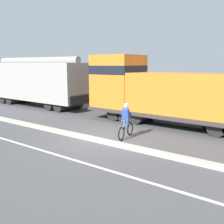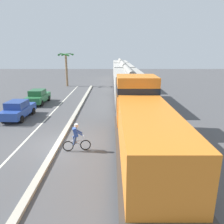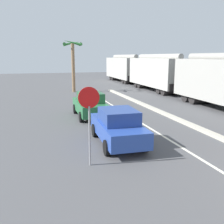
{
  "view_description": "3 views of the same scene",
  "coord_description": "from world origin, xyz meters",
  "px_view_note": "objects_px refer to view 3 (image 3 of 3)",
  "views": [
    {
      "loc": [
        -9.2,
        -7.82,
        3.64
      ],
      "look_at": [
        1.7,
        0.24,
        1.13
      ],
      "focal_mm": 42.0,
      "sensor_mm": 36.0,
      "label": 1
    },
    {
      "loc": [
        3.51,
        -13.13,
        5.94
      ],
      "look_at": [
        3.44,
        2.5,
        1.51
      ],
      "focal_mm": 35.0,
      "sensor_mm": 36.0,
      "label": 2
    },
    {
      "loc": [
        -8.44,
        -5.11,
        3.91
      ],
      "look_at": [
        -4.51,
        8.05,
        0.98
      ],
      "focal_mm": 42.0,
      "sensor_mm": 36.0,
      "label": 3
    }
  ],
  "objects_px": {
    "palm_tree_near": "(73,55)",
    "parked_car_blue": "(118,126)",
    "hopper_car_middle": "(157,73)",
    "hopper_car_trailing": "(124,68)",
    "parked_car_green": "(90,105)",
    "stop_sign": "(89,111)"
  },
  "relations": [
    {
      "from": "hopper_car_middle",
      "to": "hopper_car_trailing",
      "type": "distance_m",
      "value": 11.6
    },
    {
      "from": "parked_car_green",
      "to": "stop_sign",
      "type": "bearing_deg",
      "value": -102.03
    },
    {
      "from": "hopper_car_middle",
      "to": "palm_tree_near",
      "type": "height_order",
      "value": "palm_tree_near"
    },
    {
      "from": "parked_car_green",
      "to": "palm_tree_near",
      "type": "height_order",
      "value": "palm_tree_near"
    },
    {
      "from": "parked_car_green",
      "to": "stop_sign",
      "type": "relative_size",
      "value": 1.46
    },
    {
      "from": "parked_car_green",
      "to": "palm_tree_near",
      "type": "xyz_separation_m",
      "value": [
        0.8,
        12.72,
        3.22
      ]
    },
    {
      "from": "hopper_car_middle",
      "to": "parked_car_blue",
      "type": "relative_size",
      "value": 2.49
    },
    {
      "from": "parked_car_blue",
      "to": "parked_car_green",
      "type": "height_order",
      "value": "same"
    },
    {
      "from": "hopper_car_middle",
      "to": "stop_sign",
      "type": "xyz_separation_m",
      "value": [
        -11.91,
        -18.79,
        -0.05
      ]
    },
    {
      "from": "palm_tree_near",
      "to": "hopper_car_trailing",
      "type": "bearing_deg",
      "value": 46.45
    },
    {
      "from": "hopper_car_trailing",
      "to": "parked_car_blue",
      "type": "xyz_separation_m",
      "value": [
        -10.2,
        -28.39,
        -1.26
      ]
    },
    {
      "from": "palm_tree_near",
      "to": "parked_car_blue",
      "type": "bearing_deg",
      "value": -92.28
    },
    {
      "from": "stop_sign",
      "to": "palm_tree_near",
      "type": "relative_size",
      "value": 0.5
    },
    {
      "from": "hopper_car_trailing",
      "to": "parked_car_blue",
      "type": "height_order",
      "value": "hopper_car_trailing"
    },
    {
      "from": "parked_car_green",
      "to": "stop_sign",
      "type": "height_order",
      "value": "stop_sign"
    },
    {
      "from": "hopper_car_trailing",
      "to": "stop_sign",
      "type": "height_order",
      "value": "hopper_car_trailing"
    },
    {
      "from": "hopper_car_middle",
      "to": "parked_car_green",
      "type": "bearing_deg",
      "value": -132.82
    },
    {
      "from": "parked_car_blue",
      "to": "stop_sign",
      "type": "height_order",
      "value": "stop_sign"
    },
    {
      "from": "parked_car_blue",
      "to": "parked_car_green",
      "type": "bearing_deg",
      "value": 90.68
    },
    {
      "from": "hopper_car_trailing",
      "to": "parked_car_blue",
      "type": "bearing_deg",
      "value": -109.76
    },
    {
      "from": "hopper_car_trailing",
      "to": "palm_tree_near",
      "type": "bearing_deg",
      "value": -133.55
    },
    {
      "from": "palm_tree_near",
      "to": "parked_car_green",
      "type": "bearing_deg",
      "value": -93.61
    }
  ]
}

